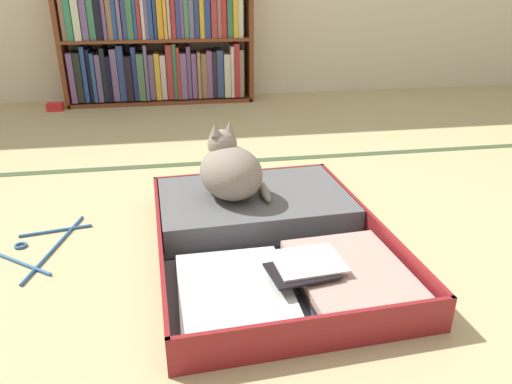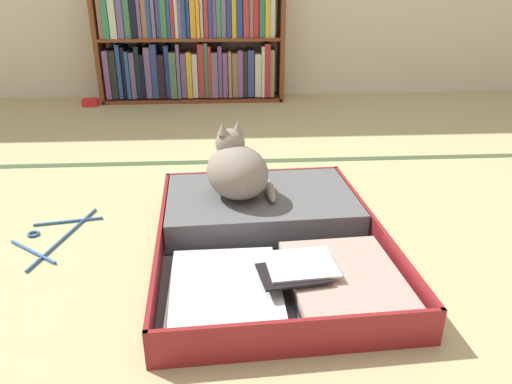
{
  "view_description": "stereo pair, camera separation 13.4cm",
  "coord_description": "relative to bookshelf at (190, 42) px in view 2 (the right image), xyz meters",
  "views": [
    {
      "loc": [
        -0.38,
        -1.19,
        0.79
      ],
      "look_at": [
        -0.16,
        0.1,
        0.21
      ],
      "focal_mm": 33.78,
      "sensor_mm": 36.0,
      "label": 1
    },
    {
      "loc": [
        -0.25,
        -1.2,
        0.79
      ],
      "look_at": [
        -0.16,
        0.1,
        0.21
      ],
      "focal_mm": 33.78,
      "sensor_mm": 36.0,
      "label": 2
    }
  ],
  "objects": [
    {
      "name": "bookshelf",
      "position": [
        0.0,
        0.0,
        0.0
      ],
      "size": [
        1.27,
        0.24,
        0.85
      ],
      "color": "brown",
      "rests_on": "ground_plane"
    },
    {
      "name": "ground_plane",
      "position": [
        0.48,
        -2.26,
        -0.4
      ],
      "size": [
        10.0,
        10.0,
        0.0
      ],
      "primitive_type": "plane",
      "color": "tan"
    },
    {
      "name": "tatami_border",
      "position": [
        0.48,
        -1.31,
        -0.4
      ],
      "size": [
        4.8,
        0.05,
        0.0
      ],
      "color": "#3D5030",
      "rests_on": "ground_plane"
    },
    {
      "name": "black_cat",
      "position": [
        0.26,
        -1.93,
        -0.2
      ],
      "size": [
        0.28,
        0.3,
        0.26
      ],
      "color": "gray",
      "rests_on": "open_suitcase"
    },
    {
      "name": "clothes_hanger",
      "position": [
        -0.35,
        -2.01,
        -0.4
      ],
      "size": [
        0.26,
        0.41,
        0.01
      ],
      "color": "#2C5D96",
      "rests_on": "ground_plane"
    },
    {
      "name": "small_red_pouch",
      "position": [
        -0.69,
        -0.14,
        -0.38
      ],
      "size": [
        0.1,
        0.07,
        0.05
      ],
      "color": "red",
      "rests_on": "ground_plane"
    },
    {
      "name": "open_suitcase",
      "position": [
        0.36,
        -2.09,
        -0.36
      ],
      "size": [
        0.73,
        0.96,
        0.1
      ],
      "color": "maroon",
      "rests_on": "ground_plane"
    }
  ]
}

